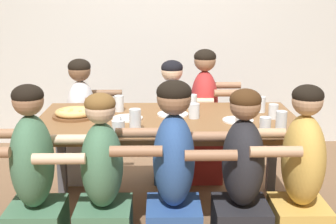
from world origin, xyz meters
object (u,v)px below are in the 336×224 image
at_px(empty_plate_b, 238,120).
at_px(drinking_glass_h, 265,127).
at_px(pizza_board_main, 75,113).
at_px(diner_near_midleft, 103,195).
at_px(diner_near_center, 173,188).
at_px(diner_far_left, 82,126).
at_px(drinking_glass_a, 273,112).
at_px(drinking_glass_e, 135,122).
at_px(empty_plate_a, 173,114).
at_px(drinking_glass_b, 119,105).
at_px(empty_plate_c, 128,118).
at_px(diner_near_right, 300,190).
at_px(cocktail_glass_blue, 118,129).
at_px(diner_near_midright, 241,192).
at_px(drinking_glass_c, 192,104).
at_px(drinking_glass_f, 194,112).
at_px(drinking_glass_g, 240,121).
at_px(diner_far_center, 172,126).
at_px(drinking_glass_i, 281,122).
at_px(diner_far_midright, 204,121).
at_px(drinking_glass_d, 261,105).
at_px(diner_near_left, 34,192).

bearing_deg(empty_plate_b, drinking_glass_h, -70.30).
distance_m(pizza_board_main, diner_near_midleft, 0.89).
height_order(diner_near_center, diner_far_left, diner_near_center).
height_order(drinking_glass_a, drinking_glass_e, drinking_glass_e).
height_order(empty_plate_a, drinking_glass_b, drinking_glass_b).
xyz_separation_m(empty_plate_c, diner_near_right, (1.05, -0.73, -0.25)).
distance_m(drinking_glass_e, diner_near_midleft, 0.56).
distance_m(cocktail_glass_blue, drinking_glass_a, 1.15).
bearing_deg(diner_near_midright, diner_far_left, 38.30).
bearing_deg(drinking_glass_e, diner_near_center, -60.81).
bearing_deg(empty_plate_a, drinking_glass_a, -8.99).
relative_size(drinking_glass_c, drinking_glass_f, 1.15).
distance_m(drinking_glass_g, diner_far_center, 1.16).
distance_m(drinking_glass_a, drinking_glass_c, 0.62).
xyz_separation_m(empty_plate_b, empty_plate_c, (-0.79, 0.07, 0.00)).
height_order(pizza_board_main, drinking_glass_f, drinking_glass_f).
distance_m(empty_plate_a, drinking_glass_f, 0.18).
distance_m(empty_plate_c, cocktail_glass_blue, 0.40).
relative_size(drinking_glass_i, diner_far_midright, 0.13).
relative_size(empty_plate_a, diner_far_center, 0.21).
height_order(diner_far_center, diner_far_left, diner_far_left).
bearing_deg(empty_plate_c, drinking_glass_i, -20.60).
height_order(drinking_glass_e, diner_near_center, diner_near_center).
relative_size(drinking_glass_i, diner_near_center, 0.13).
bearing_deg(diner_near_center, empty_plate_a, -1.46).
xyz_separation_m(empty_plate_c, diner_near_midright, (0.71, -0.73, -0.26)).
relative_size(drinking_glass_b, drinking_glass_g, 0.92).
relative_size(drinking_glass_c, drinking_glass_i, 0.84).
relative_size(empty_plate_b, drinking_glass_f, 2.04).
bearing_deg(cocktail_glass_blue, diner_near_right, -17.05).
bearing_deg(drinking_glass_i, drinking_glass_f, 143.07).
distance_m(drinking_glass_f, diner_near_midright, 0.84).
bearing_deg(diner_near_right, drinking_glass_c, 29.94).
distance_m(pizza_board_main, diner_far_left, 0.73).
bearing_deg(diner_far_midright, pizza_board_main, -56.47).
relative_size(drinking_glass_c, drinking_glass_d, 1.03).
distance_m(empty_plate_b, diner_near_midleft, 1.14).
xyz_separation_m(drinking_glass_f, diner_near_left, (-0.98, -0.75, -0.29)).
distance_m(drinking_glass_g, drinking_glass_i, 0.26).
xyz_separation_m(drinking_glass_f, diner_near_center, (-0.17, -0.75, -0.27)).
height_order(diner_near_midright, diner_near_left, diner_near_left).
bearing_deg(drinking_glass_a, empty_plate_c, 179.78).
height_order(drinking_glass_i, diner_near_right, diner_near_right).
height_order(diner_near_midright, diner_far_center, diner_near_midright).
height_order(cocktail_glass_blue, diner_far_center, diner_far_center).
relative_size(empty_plate_b, diner_near_midright, 0.19).
bearing_deg(diner_near_midright, diner_near_right, -90.00).
height_order(cocktail_glass_blue, drinking_glass_d, same).
distance_m(drinking_glass_c, drinking_glass_d, 0.52).
bearing_deg(diner_far_midright, diner_near_midleft, -26.43).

